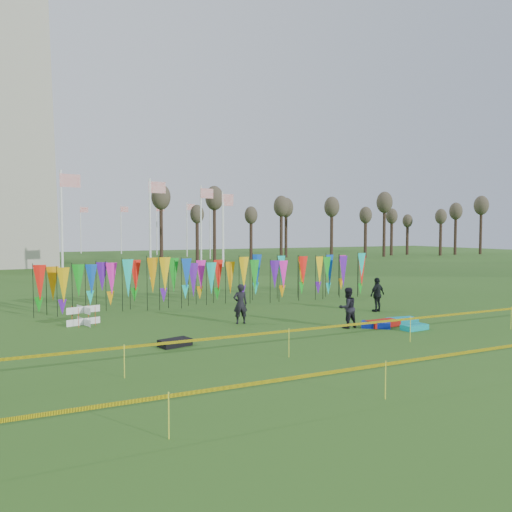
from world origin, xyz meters
name	(u,v)px	position (x,y,z in m)	size (l,w,h in m)	color
ground	(306,337)	(0.00, 0.00, 0.00)	(160.00, 160.00, 0.00)	#264E16
banner_row	(223,275)	(0.28, 8.87, 1.56)	(18.64, 0.64, 2.44)	black
caution_tape_near	(337,327)	(-0.22, -2.25, 0.78)	(26.00, 0.02, 0.90)	#FFE405
caution_tape_far	(438,358)	(-0.22, -6.55, 0.78)	(26.00, 0.02, 0.90)	#FFE405
tree_line	(338,214)	(32.00, 44.00, 6.17)	(53.92, 1.92, 7.84)	#3B291D
box_kite	(84,316)	(-7.10, 5.91, 0.40)	(0.72, 0.72, 0.80)	red
person_left	(240,304)	(-1.13, 3.44, 0.84)	(0.61, 0.45, 1.67)	black
person_mid	(347,308)	(2.38, 0.77, 0.81)	(0.79, 0.49, 1.63)	black
person_right	(377,295)	(6.06, 3.44, 0.82)	(0.96, 0.55, 1.65)	black
kite_bag_turquoise	(414,327)	(4.53, -0.69, 0.11)	(1.06, 0.53, 0.21)	#0CB1B5
kite_bag_blue	(376,325)	(3.45, 0.32, 0.12)	(1.13, 0.59, 0.24)	#091F9A
kite_bag_red	(383,323)	(3.87, 0.40, 0.13)	(1.38, 0.63, 0.25)	#B0140B
kite_bag_black	(175,343)	(-4.76, 0.69, 0.12)	(1.03, 0.60, 0.24)	black
kite_bag_teal	(402,321)	(5.03, 0.57, 0.12)	(1.24, 0.60, 0.24)	#0C94AC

